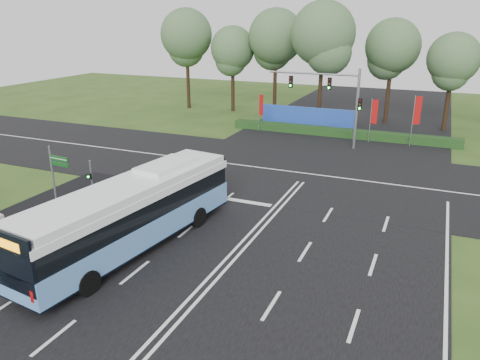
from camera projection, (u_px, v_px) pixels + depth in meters
ground at (244, 241)px, 24.46m from camera, size 120.00×120.00×0.00m
road_main at (244, 240)px, 24.45m from camera, size 20.00×120.00×0.04m
road_cross at (306, 174)px, 34.87m from camera, size 120.00×14.00×0.05m
bike_path at (20, 223)px, 26.48m from camera, size 5.00×18.00×0.06m
kerb_strip at (53, 230)px, 25.58m from camera, size 0.25×18.00×0.12m
city_bus at (132, 213)px, 23.05m from camera, size 4.44×13.42×3.78m
pedestrian_signal at (92, 182)px, 28.18m from camera, size 0.25×0.40×3.01m
street_sign at (56, 170)px, 27.89m from camera, size 1.51×0.24×3.87m
banner_flag_left at (261, 107)px, 46.99m from camera, size 0.54×0.25×3.86m
banner_flag_mid at (373, 114)px, 42.66m from camera, size 0.61×0.13×4.12m
banner_flag_right at (416, 114)px, 41.29m from camera, size 0.63×0.33×4.63m
traffic_light_gantry at (337, 95)px, 40.65m from camera, size 8.41×0.28×7.00m
hedge at (341, 133)px, 45.61m from camera, size 22.00×1.20×0.80m
blue_hoarding at (308, 118)px, 49.03m from camera, size 10.00×0.30×2.20m
eucalyptus_row at (311, 42)px, 51.11m from camera, size 41.38×9.97×12.81m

